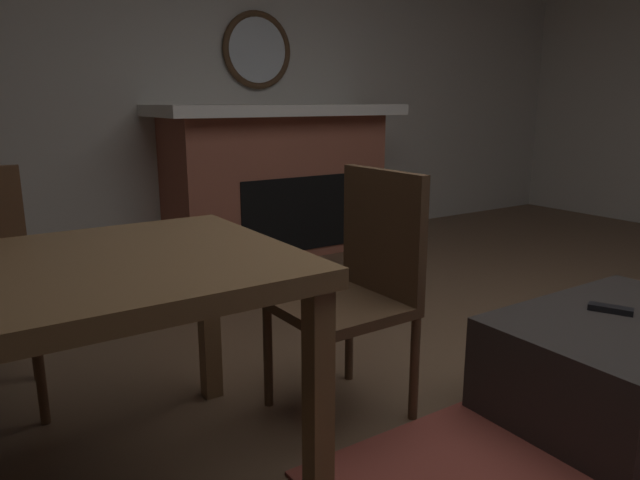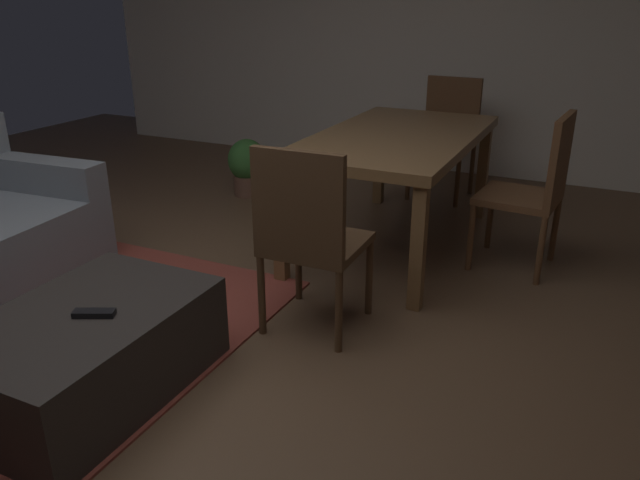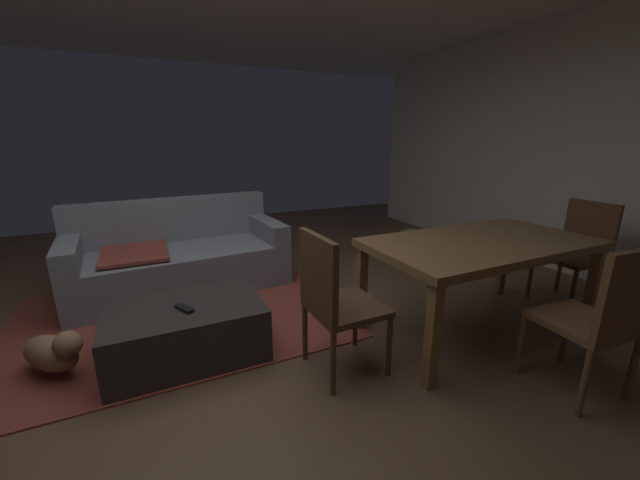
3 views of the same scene
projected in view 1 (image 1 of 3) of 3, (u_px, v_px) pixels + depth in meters
The scene contains 7 objects.
floor at pixel (567, 412), 2.27m from camera, with size 9.35×9.35×0.00m, color brown.
wall_back_fireplace_side at pixel (219, 76), 4.51m from camera, with size 8.19×0.12×2.72m, color beige.
fireplace at pixel (278, 180), 4.54m from camera, with size 1.91×0.76×1.15m.
round_wall_mirror at pixel (257, 50), 4.55m from camera, with size 0.59×0.05×0.59m.
ottoman_coffee_table at pixel (621, 364), 2.26m from camera, with size 1.01×0.67×0.38m, color #2D2826.
tv_remote at pixel (611, 309), 2.27m from camera, with size 0.05×0.16×0.02m, color black.
dining_chair_west at pixel (360, 279), 2.21m from camera, with size 0.45×0.45×0.93m.
Camera 1 is at (1.94, 1.18, 1.18)m, focal length 32.82 mm.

